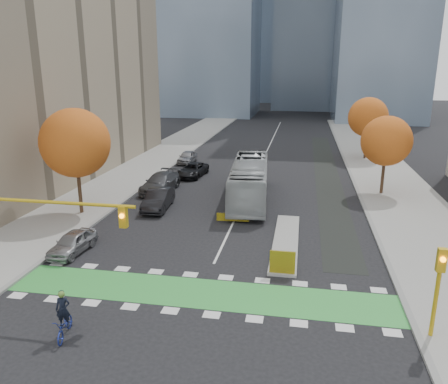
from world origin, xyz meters
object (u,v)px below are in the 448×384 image
at_px(parked_car_e, 187,157).
at_px(parked_car_a, 72,243).
at_px(parked_car_d, 192,170).
at_px(parked_car_b, 158,199).
at_px(cyclist, 64,322).
at_px(bus, 249,180).
at_px(parked_car_c, 160,183).
at_px(traffic_signal_east, 439,280).
at_px(tree_east_near, 386,141).
at_px(traffic_signal_west, 25,222).
at_px(hazard_board, 282,262).
at_px(tree_east_far, 368,117).
at_px(tree_west, 75,143).

bearing_deg(parked_car_e, parked_car_a, -89.12).
bearing_deg(parked_car_d, parked_car_b, -84.26).
relative_size(cyclist, parked_car_b, 0.43).
bearing_deg(bus, parked_car_a, -129.89).
bearing_deg(parked_car_c, traffic_signal_east, -42.04).
bearing_deg(parked_car_a, traffic_signal_east, -11.87).
xyz_separation_m(traffic_signal_east, parked_car_e, (-19.28, 32.51, -2.01)).
height_order(tree_east_near, parked_car_b, tree_east_near).
height_order(tree_east_near, parked_car_a, tree_east_near).
height_order(traffic_signal_west, parked_car_d, traffic_signal_west).
xyz_separation_m(traffic_signal_west, parked_car_d, (1.43, 26.06, -3.34)).
bearing_deg(tree_east_near, hazard_board, -114.20).
height_order(bus, parked_car_b, bus).
height_order(tree_east_near, cyclist, tree_east_near).
bearing_deg(tree_east_far, parked_car_d, -146.77).
bearing_deg(bus, parked_car_b, -155.81).
bearing_deg(parked_car_d, tree_west, -106.34).
height_order(cyclist, parked_car_c, cyclist).
height_order(tree_east_far, parked_car_d, tree_east_far).
xyz_separation_m(parked_car_c, parked_car_e, (-0.79, 12.66, -0.11)).
height_order(tree_west, tree_east_near, tree_west).
relative_size(cyclist, bus, 0.17).
xyz_separation_m(traffic_signal_west, traffic_signal_east, (18.43, 0.00, -1.30)).
bearing_deg(hazard_board, traffic_signal_west, -158.45).
xyz_separation_m(tree_east_near, parked_car_d, (-18.50, 3.55, -4.17)).
bearing_deg(cyclist, parked_car_a, 103.73).
distance_m(traffic_signal_east, parked_car_e, 37.85).
relative_size(hazard_board, bus, 0.11).
bearing_deg(bus, hazard_board, -80.12).
bearing_deg(tree_west, tree_east_near, 22.62).
xyz_separation_m(traffic_signal_east, parked_car_b, (-17.00, 14.84, -1.92)).
height_order(bus, parked_car_e, bus).
distance_m(tree_west, parked_car_b, 7.67).
bearing_deg(traffic_signal_west, hazard_board, 21.55).
height_order(traffic_signal_east, bus, traffic_signal_east).
distance_m(hazard_board, parked_car_b, 14.59).
height_order(traffic_signal_east, cyclist, traffic_signal_east).
height_order(traffic_signal_east, parked_car_b, traffic_signal_east).
relative_size(traffic_signal_east, parked_car_b, 0.83).
relative_size(traffic_signal_west, traffic_signal_east, 2.08).
relative_size(tree_east_near, parked_car_a, 1.80).
bearing_deg(parked_car_a, parked_car_d, 87.32).
xyz_separation_m(hazard_board, bus, (-3.56, 13.93, 0.95)).
height_order(traffic_signal_west, parked_car_c, traffic_signal_west).
relative_size(traffic_signal_west, bus, 0.68).
xyz_separation_m(tree_west, parked_car_a, (3.10, -7.00, -4.95)).
bearing_deg(parked_car_c, tree_west, -113.67).
relative_size(bus, parked_car_d, 2.52).
height_order(traffic_signal_west, bus, traffic_signal_west).
distance_m(parked_car_a, parked_car_e, 27.00).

